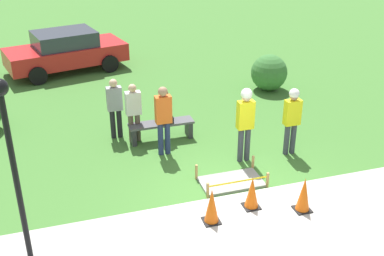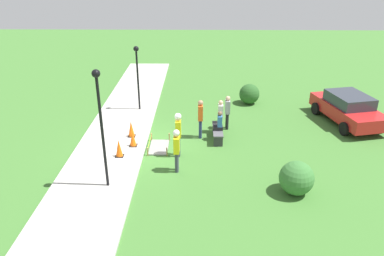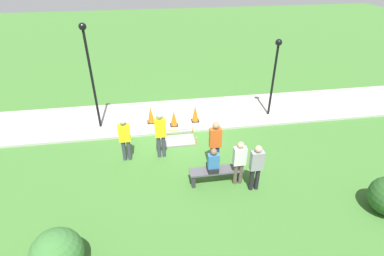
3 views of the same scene
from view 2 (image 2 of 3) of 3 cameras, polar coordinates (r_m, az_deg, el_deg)
ground_plane at (r=16.76m, az=-6.98°, el=-2.77°), size 60.00×60.00×0.00m
sidewalk at (r=17.01m, az=-12.05°, el=-2.55°), size 28.00×3.03×0.10m
wet_concrete_patch at (r=16.54m, az=-5.05°, el=-2.92°), size 1.48×0.86×0.38m
traffic_cone_near_patch at (r=17.40m, az=-9.24°, el=-0.13°), size 0.34×0.34×0.76m
traffic_cone_far_patch at (r=16.51m, az=-9.00°, el=-1.60°), size 0.34×0.34×0.70m
traffic_cone_sidewalk_edge at (r=15.73m, az=-11.07°, el=-3.02°), size 0.34×0.34×0.76m
park_bench at (r=17.23m, az=3.91°, el=-0.52°), size 1.75×0.44×0.52m
person_seated_on_bench at (r=16.91m, az=4.15°, el=0.84°), size 0.36×0.44×0.89m
worker_supervisor at (r=15.37m, az=-2.11°, el=-0.35°), size 0.40×0.28×1.92m
worker_assistant at (r=14.28m, az=-2.37°, el=-2.89°), size 0.40×0.26×1.77m
bystander_in_orange_shirt at (r=17.04m, az=1.29°, el=1.77°), size 0.40×0.24×1.83m
bystander_in_gray_shirt at (r=17.66m, az=4.36°, el=2.05°), size 0.40×0.22×1.62m
bystander_in_white_shirt at (r=18.07m, az=5.43°, el=2.67°), size 0.40×0.22×1.68m
lamppost_near at (r=12.82m, az=-13.80°, el=2.08°), size 0.28×0.28×4.31m
lamppost_far at (r=19.99m, az=-8.35°, el=9.02°), size 0.28×0.28×3.44m
parked_car_red at (r=20.32m, az=22.64°, el=2.82°), size 4.60×2.78×1.51m
shrub_rounded_near at (r=13.67m, az=15.64°, el=-7.36°), size 1.22×1.22×1.22m
shrub_rounded_mid at (r=21.65m, az=8.73°, el=5.15°), size 1.15×1.15×1.15m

